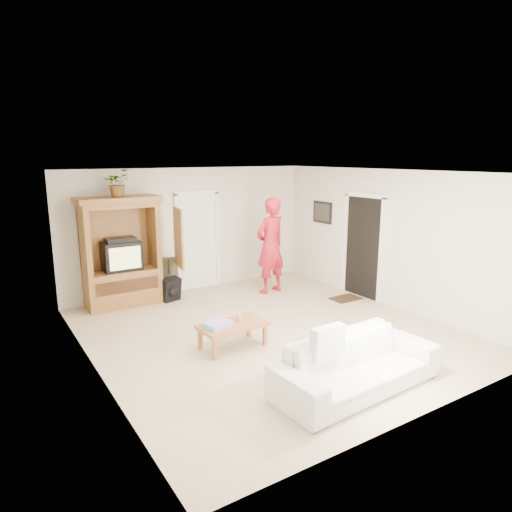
% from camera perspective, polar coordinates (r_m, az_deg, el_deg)
% --- Properties ---
extents(floor, '(6.00, 6.00, 0.00)m').
position_cam_1_polar(floor, '(7.66, 1.55, -9.38)').
color(floor, tan).
rests_on(floor, ground).
extents(ceiling, '(6.00, 6.00, 0.00)m').
position_cam_1_polar(ceiling, '(7.11, 1.67, 10.44)').
color(ceiling, white).
rests_on(ceiling, floor).
extents(wall_back, '(5.50, 0.00, 5.50)m').
position_cam_1_polar(wall_back, '(9.86, -8.20, 3.31)').
color(wall_back, silver).
rests_on(wall_back, floor).
extents(wall_front, '(5.50, 0.00, 5.50)m').
position_cam_1_polar(wall_front, '(5.16, 20.69, -5.88)').
color(wall_front, silver).
rests_on(wall_front, floor).
extents(wall_left, '(0.00, 6.00, 6.00)m').
position_cam_1_polar(wall_left, '(6.21, -19.94, -2.77)').
color(wall_left, silver).
rests_on(wall_left, floor).
extents(wall_right, '(0.00, 6.00, 6.00)m').
position_cam_1_polar(wall_right, '(9.08, 16.16, 2.15)').
color(wall_right, silver).
rests_on(wall_right, floor).
extents(armoire, '(1.82, 1.14, 2.10)m').
position_cam_1_polar(armoire, '(9.09, -16.31, -0.36)').
color(armoire, brown).
rests_on(armoire, floor).
extents(door_back, '(0.85, 0.05, 2.04)m').
position_cam_1_polar(door_back, '(9.95, -7.30, 1.78)').
color(door_back, white).
rests_on(door_back, floor).
extents(doorway_right, '(0.05, 0.90, 2.04)m').
position_cam_1_polar(doorway_right, '(9.51, 13.26, 1.05)').
color(doorway_right, black).
rests_on(doorway_right, floor).
extents(framed_picture, '(0.03, 0.60, 0.48)m').
position_cam_1_polar(framed_picture, '(10.36, 8.30, 5.42)').
color(framed_picture, black).
rests_on(framed_picture, wall_right).
extents(doormat, '(0.60, 0.40, 0.02)m').
position_cam_1_polar(doormat, '(9.47, 11.15, -5.22)').
color(doormat, '#382316').
rests_on(doormat, floor).
extents(plant, '(0.61, 0.60, 0.51)m').
position_cam_1_polar(plant, '(8.86, -16.98, 8.73)').
color(plant, '#4C7238').
rests_on(plant, armoire).
extents(man, '(0.81, 0.60, 2.01)m').
position_cam_1_polar(man, '(9.53, 1.81, 1.31)').
color(man, '#AA1624').
rests_on(man, floor).
extents(sofa, '(2.27, 0.99, 0.65)m').
position_cam_1_polar(sofa, '(5.93, 12.49, -13.07)').
color(sofa, silver).
rests_on(sofa, floor).
extents(coffee_table, '(1.06, 0.62, 0.38)m').
position_cam_1_polar(coffee_table, '(6.95, -2.91, -8.81)').
color(coffee_table, '#A36538').
rests_on(coffee_table, floor).
extents(towel, '(0.44, 0.37, 0.08)m').
position_cam_1_polar(towel, '(6.80, -4.85, -8.52)').
color(towel, '#E94DB5').
rests_on(towel, coffee_table).
extents(candle, '(0.08, 0.08, 0.10)m').
position_cam_1_polar(candle, '(7.01, -2.11, -7.72)').
color(candle, tan).
rests_on(candle, coffee_table).
extents(backpack_black, '(0.41, 0.31, 0.46)m').
position_cam_1_polar(backpack_black, '(9.27, -10.61, -4.18)').
color(backpack_black, black).
rests_on(backpack_black, floor).
extents(backpack_olive, '(0.50, 0.44, 0.78)m').
position_cam_1_polar(backpack_olive, '(9.60, -10.89, -2.61)').
color(backpack_olive, '#47442B').
rests_on(backpack_olive, floor).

